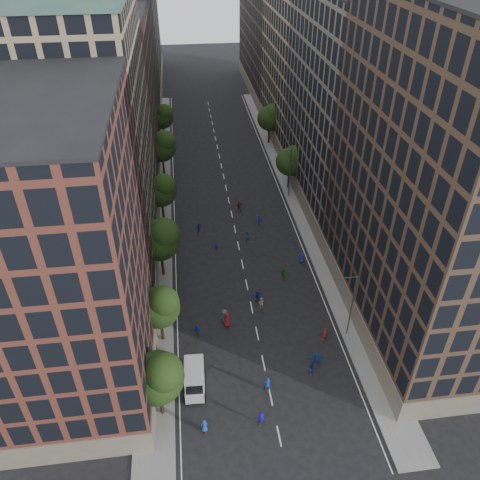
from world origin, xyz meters
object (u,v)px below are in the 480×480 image
(skater_0, at_px, (205,426))
(skater_1, at_px, (267,384))
(streetlamp_near, at_px, (350,303))
(skater_2, at_px, (310,369))
(streetlamp_far, at_px, (289,170))
(cargo_van, at_px, (194,378))

(skater_0, height_order, skater_1, skater_1)
(streetlamp_near, bearing_deg, skater_2, -137.60)
(streetlamp_far, bearing_deg, streetlamp_near, -90.00)
(streetlamp_near, xyz_separation_m, skater_0, (-17.48, -10.51, -4.39))
(skater_0, xyz_separation_m, skater_1, (6.87, 3.90, 0.17))
(streetlamp_far, distance_m, skater_1, 41.22)
(streetlamp_near, xyz_separation_m, streetlamp_far, (0.00, 33.00, 0.00))
(streetlamp_near, relative_size, cargo_van, 1.90)
(skater_0, bearing_deg, skater_2, -166.24)
(cargo_van, bearing_deg, skater_1, -8.69)
(cargo_van, height_order, skater_2, cargo_van)
(skater_2, bearing_deg, skater_1, 11.58)
(skater_1, bearing_deg, skater_2, -169.11)
(streetlamp_far, distance_m, cargo_van, 42.41)
(skater_1, height_order, skater_2, skater_1)
(skater_0, relative_size, skater_2, 1.01)
(skater_1, bearing_deg, skater_0, 23.54)
(streetlamp_near, bearing_deg, skater_0, -148.99)
(cargo_van, distance_m, skater_1, 7.71)
(streetlamp_near, height_order, streetlamp_far, same)
(skater_0, height_order, skater_2, skater_0)
(cargo_van, bearing_deg, skater_2, 2.61)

